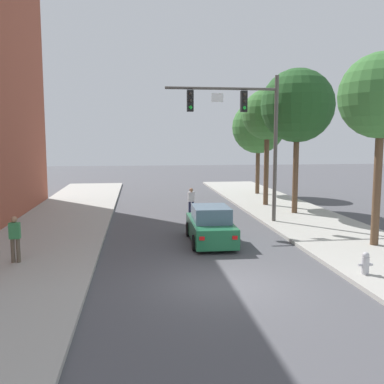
# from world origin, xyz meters

# --- Properties ---
(ground_plane) EXTENTS (120.00, 120.00, 0.00)m
(ground_plane) POSITION_xyz_m (0.00, 0.00, 0.00)
(ground_plane) COLOR #4C4C51
(sidewalk_left) EXTENTS (5.00, 60.00, 0.15)m
(sidewalk_left) POSITION_xyz_m (-6.50, 0.00, 0.07)
(sidewalk_left) COLOR #A8A59E
(sidewalk_left) RESTS_ON ground
(traffic_signal_mast) EXTENTS (5.80, 0.38, 7.50)m
(traffic_signal_mast) POSITION_xyz_m (3.00, 9.06, 5.30)
(traffic_signal_mast) COLOR #514C47
(traffic_signal_mast) RESTS_ON sidewalk_right
(car_lead_green) EXTENTS (1.90, 4.27, 1.60)m
(car_lead_green) POSITION_xyz_m (0.58, 5.36, 0.72)
(car_lead_green) COLOR #1E663D
(car_lead_green) RESTS_ON ground
(pedestrian_sidewalk_left_walker) EXTENTS (0.36, 0.22, 1.64)m
(pedestrian_sidewalk_left_walker) POSITION_xyz_m (-6.77, 2.75, 1.06)
(pedestrian_sidewalk_left_walker) COLOR brown
(pedestrian_sidewalk_left_walker) RESTS_ON sidewalk_left
(pedestrian_crossing_road) EXTENTS (0.36, 0.22, 1.64)m
(pedestrian_crossing_road) POSITION_xyz_m (0.55, 11.84, 0.91)
(pedestrian_crossing_road) COLOR #232847
(pedestrian_crossing_road) RESTS_ON ground
(fire_hydrant) EXTENTS (0.48, 0.24, 0.72)m
(fire_hydrant) POSITION_xyz_m (4.68, -0.01, 0.51)
(fire_hydrant) COLOR #B2B2B7
(fire_hydrant) RESTS_ON sidewalk_right
(street_tree_nearest) EXTENTS (3.36, 3.36, 7.66)m
(street_tree_nearest) POSITION_xyz_m (7.06, 3.56, 6.09)
(street_tree_nearest) COLOR brown
(street_tree_nearest) RESTS_ON sidewalk_right
(street_tree_second) EXTENTS (4.17, 4.17, 8.27)m
(street_tree_second) POSITION_xyz_m (6.59, 11.37, 6.31)
(street_tree_second) COLOR brown
(street_tree_second) RESTS_ON sidewalk_right
(street_tree_third) EXTENTS (3.24, 3.24, 7.48)m
(street_tree_third) POSITION_xyz_m (5.84, 14.63, 5.96)
(street_tree_third) COLOR brown
(street_tree_third) RESTS_ON sidewalk_right
(street_tree_farthest) EXTENTS (4.10, 4.10, 7.26)m
(street_tree_farthest) POSITION_xyz_m (6.91, 20.41, 5.34)
(street_tree_farthest) COLOR brown
(street_tree_farthest) RESTS_ON sidewalk_right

